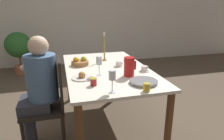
# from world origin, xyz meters

# --- Properties ---
(ground_plane) EXTENTS (20.00, 20.00, 0.00)m
(ground_plane) POSITION_xyz_m (0.00, 0.00, 0.00)
(ground_plane) COLOR brown
(wall_back) EXTENTS (10.00, 0.06, 2.60)m
(wall_back) POSITION_xyz_m (0.00, 3.02, 1.30)
(wall_back) COLOR silver
(wall_back) RESTS_ON ground_plane
(dining_table) EXTENTS (0.97, 1.67, 0.74)m
(dining_table) POSITION_xyz_m (0.00, 0.00, 0.65)
(dining_table) COLOR silver
(dining_table) RESTS_ON ground_plane
(chair_person_side) EXTENTS (0.42, 0.42, 0.98)m
(chair_person_side) POSITION_xyz_m (-0.67, -0.30, 0.52)
(chair_person_side) COLOR black
(chair_person_side) RESTS_ON ground_plane
(person_seated) EXTENTS (0.39, 0.41, 1.20)m
(person_seated) POSITION_xyz_m (-0.76, -0.28, 0.71)
(person_seated) COLOR #33333D
(person_seated) RESTS_ON ground_plane
(red_pitcher) EXTENTS (0.14, 0.11, 0.20)m
(red_pitcher) POSITION_xyz_m (0.16, -0.34, 0.85)
(red_pitcher) COLOR red
(red_pitcher) RESTS_ON dining_table
(wine_glass_water) EXTENTS (0.06, 0.06, 0.21)m
(wine_glass_water) POSITION_xyz_m (-0.14, -0.24, 0.90)
(wine_glass_water) COLOR white
(wine_glass_water) RESTS_ON dining_table
(wine_glass_juice) EXTENTS (0.06, 0.06, 0.20)m
(wine_glass_juice) POSITION_xyz_m (-0.12, -0.71, 0.89)
(wine_glass_juice) COLOR white
(wine_glass_juice) RESTS_ON dining_table
(teacup_near_person) EXTENTS (0.12, 0.12, 0.06)m
(teacup_near_person) POSITION_xyz_m (0.39, -0.24, 0.77)
(teacup_near_person) COLOR silver
(teacup_near_person) RESTS_ON dining_table
(teacup_across) EXTENTS (0.12, 0.12, 0.06)m
(teacup_across) POSITION_xyz_m (0.16, 0.02, 0.77)
(teacup_across) COLOR silver
(teacup_across) RESTS_ON dining_table
(serving_tray) EXTENTS (0.27, 0.27, 0.03)m
(serving_tray) POSITION_xyz_m (0.22, -0.59, 0.76)
(serving_tray) COLOR gray
(serving_tray) RESTS_ON dining_table
(bread_plate) EXTENTS (0.21, 0.21, 0.08)m
(bread_plate) POSITION_xyz_m (-0.33, -0.30, 0.76)
(bread_plate) COLOR silver
(bread_plate) RESTS_ON dining_table
(jam_jar_amber) EXTENTS (0.06, 0.06, 0.07)m
(jam_jar_amber) POSITION_xyz_m (0.18, -0.77, 0.78)
(jam_jar_amber) COLOR gold
(jam_jar_amber) RESTS_ON dining_table
(jam_jar_red) EXTENTS (0.06, 0.06, 0.07)m
(jam_jar_red) POSITION_xyz_m (-0.25, -0.52, 0.78)
(jam_jar_red) COLOR #A81E1E
(jam_jar_red) RESTS_ON dining_table
(fruit_bowl) EXTENTS (0.22, 0.22, 0.11)m
(fruit_bowl) POSITION_xyz_m (-0.30, 0.20, 0.78)
(fruit_bowl) COLOR #9E6B3D
(fruit_bowl) RESTS_ON dining_table
(candlestick_tall) EXTENTS (0.06, 0.06, 0.39)m
(candlestick_tall) POSITION_xyz_m (0.05, 0.35, 0.90)
(candlestick_tall) COLOR olive
(candlestick_tall) RESTS_ON dining_table
(potted_plant) EXTENTS (0.55, 0.55, 0.94)m
(potted_plant) POSITION_xyz_m (-1.40, 2.42, 0.62)
(potted_plant) COLOR #A8603D
(potted_plant) RESTS_ON ground_plane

